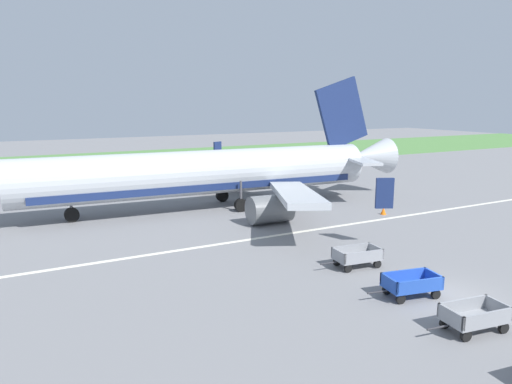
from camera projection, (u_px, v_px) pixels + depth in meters
ground_plane at (452, 297)px, 21.87m from camera, size 220.00×220.00×0.00m
grass_strip at (135, 160)px, 73.73m from camera, size 220.00×28.00×0.06m
apron_stripe at (301, 232)px, 32.90m from camera, size 120.00×0.36×0.01m
airplane at (215, 173)px, 39.81m from camera, size 37.64×30.25×11.34m
baggage_cart_second_in_row at (474, 316)px, 18.55m from camera, size 3.62×1.73×1.07m
baggage_cart_third_in_row at (411, 284)px, 21.83m from camera, size 3.63×1.84×1.07m
baggage_cart_fourth_in_row at (357, 256)px, 25.79m from camera, size 3.61×1.68×1.07m
traffic_cone_near_plane at (383, 211)px, 37.94m from camera, size 0.46×0.46×0.61m
traffic_cone_mid_apron at (397, 275)px, 23.74m from camera, size 0.49×0.49×0.65m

